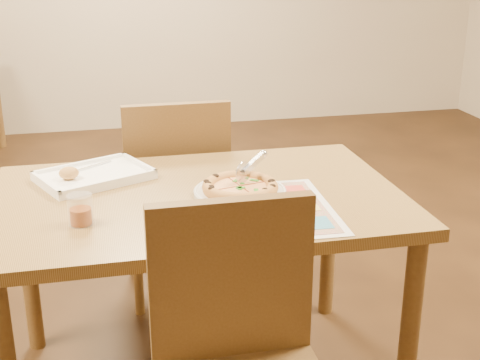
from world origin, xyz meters
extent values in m
cube|color=olive|center=(0.00, 0.00, 0.70)|extent=(1.30, 0.85, 0.04)
cylinder|color=brown|center=(-0.59, 0.36, 0.34)|extent=(0.06, 0.06, 0.68)
cylinder|color=brown|center=(0.59, -0.36, 0.34)|extent=(0.06, 0.06, 0.68)
cylinder|color=brown|center=(0.59, 0.36, 0.34)|extent=(0.06, 0.06, 0.68)
cube|color=brown|center=(0.00, -0.51, 0.68)|extent=(0.42, 0.04, 0.45)
cube|color=brown|center=(0.00, 0.70, 0.45)|extent=(0.42, 0.42, 0.04)
cube|color=brown|center=(0.00, 0.51, 0.68)|extent=(0.42, 0.04, 0.45)
cylinder|color=silver|center=(0.13, -0.03, 0.73)|extent=(0.39, 0.39, 0.02)
cylinder|color=#CB8545|center=(0.13, -0.04, 0.74)|extent=(0.24, 0.24, 0.01)
cylinder|color=#F0CD82|center=(0.13, -0.04, 0.75)|extent=(0.20, 0.20, 0.01)
torus|color=#CB8545|center=(0.13, -0.04, 0.75)|extent=(0.24, 0.24, 0.04)
cylinder|color=silver|center=(0.15, -0.01, 0.79)|extent=(0.06, 0.05, 0.07)
cube|color=silver|center=(0.19, 0.02, 0.81)|extent=(0.10, 0.08, 0.06)
cube|color=white|center=(-0.32, 0.22, 0.73)|extent=(0.42, 0.37, 0.02)
cube|color=silver|center=(-0.32, 0.22, 0.74)|extent=(0.15, 0.11, 0.00)
ellipsoid|color=#D0914A|center=(-0.40, 0.18, 0.76)|extent=(0.07, 0.05, 0.04)
cylinder|color=#7C3009|center=(-0.37, -0.16, 0.75)|extent=(0.06, 0.06, 0.05)
cylinder|color=white|center=(-0.37, -0.16, 0.76)|extent=(0.07, 0.07, 0.09)
cube|color=silver|center=(0.21, -0.17, 0.72)|extent=(0.35, 0.48, 0.00)
camera|label=1|loc=(-0.31, -1.98, 1.49)|focal=50.00mm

